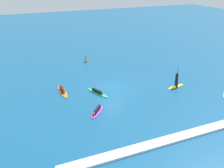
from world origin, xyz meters
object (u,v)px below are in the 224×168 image
at_px(surfer_on_green_board, 98,92).
at_px(surfer_on_yellow_board, 176,82).
at_px(surfer_on_orange_board, 62,90).
at_px(surfer_on_purple_board, 97,111).
at_px(marker_buoy, 86,61).

bearing_deg(surfer_on_green_board, surfer_on_yellow_board, 56.39).
distance_m(surfer_on_yellow_board, surfer_on_orange_board, 12.37).
xyz_separation_m(surfer_on_orange_board, surfer_on_green_board, (3.29, -1.80, -0.01)).
bearing_deg(surfer_on_purple_board, marker_buoy, -153.45).
bearing_deg(surfer_on_orange_board, surfer_on_yellow_board, 72.47).
xyz_separation_m(surfer_on_orange_board, marker_buoy, (5.33, 8.35, 0.06)).
relative_size(surfer_on_orange_board, marker_buoy, 2.94).
xyz_separation_m(surfer_on_purple_board, marker_buoy, (3.47, 13.84, 0.07)).
relative_size(surfer_on_purple_board, marker_buoy, 2.13).
distance_m(surfer_on_purple_board, marker_buoy, 14.27).
distance_m(surfer_on_purple_board, surfer_on_green_board, 3.96).
bearing_deg(surfer_on_yellow_board, surfer_on_purple_board, -2.74).
bearing_deg(surfer_on_green_board, marker_buoy, 147.70).
height_order(surfer_on_purple_board, surfer_on_orange_board, surfer_on_orange_board).
relative_size(surfer_on_yellow_board, surfer_on_green_board, 0.78).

